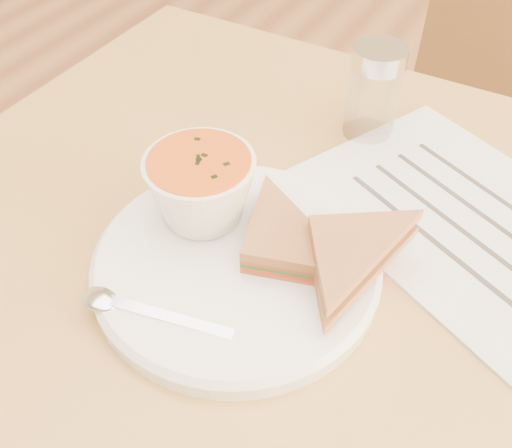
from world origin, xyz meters
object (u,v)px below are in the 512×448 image
Objects in this scene: plate at (237,264)px; condiment_shaker at (373,92)px; dining_table at (332,420)px; chair_far at (463,140)px; soup_bowl at (202,191)px.

condiment_shaker is (0.03, 0.27, 0.05)m from plate.
dining_table is at bearing 40.99° from plate.
chair_far is 0.58m from condiment_shaker.
plate is at bearing -95.38° from condiment_shaker.
soup_bowl is at bearing -108.84° from condiment_shaker.
plate reaches higher than dining_table.
plate is 0.28m from condiment_shaker.
chair_far is 3.33× the size of plate.
plate is at bearing -28.19° from soup_bowl.
soup_bowl is (-0.15, -0.70, 0.34)m from chair_far.
chair_far reaches higher than dining_table.
plate is at bearing 92.28° from chair_far.
condiment_shaker is (-0.07, -0.46, 0.35)m from chair_far.
dining_table is 1.09× the size of chair_far.
dining_table is 0.41m from plate.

